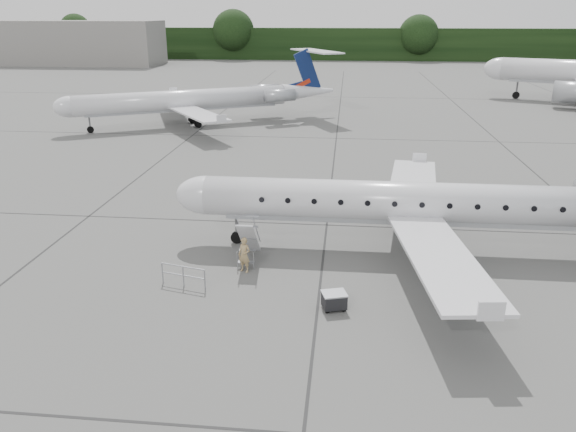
# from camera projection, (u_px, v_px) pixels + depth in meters

# --- Properties ---
(ground) EXTENTS (320.00, 320.00, 0.00)m
(ground) POSITION_uv_depth(u_px,v_px,m) (456.00, 289.00, 25.45)
(ground) COLOR #555553
(ground) RESTS_ON ground
(treeline) EXTENTS (260.00, 4.00, 8.00)m
(treeline) POSITION_uv_depth(u_px,v_px,m) (369.00, 44.00, 145.59)
(treeline) COLOR black
(treeline) RESTS_ON ground
(terminal_building) EXTENTS (40.00, 14.00, 10.00)m
(terminal_building) POSITION_uv_depth(u_px,v_px,m) (76.00, 43.00, 133.39)
(terminal_building) COLOR slate
(terminal_building) RESTS_ON ground
(main_regional_jet) EXTENTS (28.93, 20.84, 7.41)m
(main_regional_jet) POSITION_uv_depth(u_px,v_px,m) (424.00, 183.00, 28.37)
(main_regional_jet) COLOR silver
(main_regional_jet) RESTS_ON ground
(airstair) EXTENTS (0.85, 2.26, 2.32)m
(airstair) POSITION_uv_depth(u_px,v_px,m) (249.00, 239.00, 28.02)
(airstair) COLOR silver
(airstair) RESTS_ON ground
(passenger) EXTENTS (0.75, 0.63, 1.74)m
(passenger) POSITION_uv_depth(u_px,v_px,m) (244.00, 255.00, 26.93)
(passenger) COLOR #9C8255
(passenger) RESTS_ON ground
(safety_railing) EXTENTS (2.15, 0.61, 1.00)m
(safety_railing) POSITION_uv_depth(u_px,v_px,m) (183.00, 276.00, 25.57)
(safety_railing) COLOR gray
(safety_railing) RESTS_ON ground
(baggage_cart) EXTENTS (1.14, 1.02, 0.83)m
(baggage_cart) POSITION_uv_depth(u_px,v_px,m) (334.00, 300.00, 23.62)
(baggage_cart) COLOR black
(baggage_cart) RESTS_ON ground
(bg_regional_left) EXTENTS (36.36, 33.04, 7.80)m
(bg_regional_left) POSITION_uv_depth(u_px,v_px,m) (183.00, 90.00, 60.74)
(bg_regional_left) COLOR silver
(bg_regional_left) RESTS_ON ground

